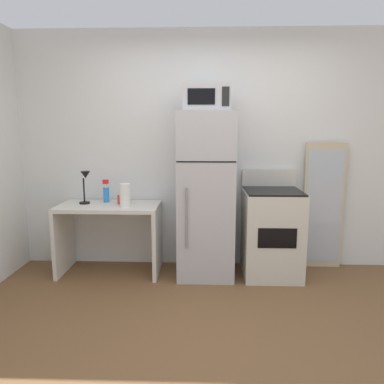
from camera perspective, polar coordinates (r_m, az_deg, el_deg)
The scene contains 11 objects.
ground_plane at distance 2.87m, azimuth 3.51°, elevation -22.69°, with size 12.00×12.00×0.00m, color brown.
wall_back_white at distance 4.13m, azimuth 3.11°, elevation 6.41°, with size 5.00×0.10×2.60m, color silver.
desk at distance 4.04m, azimuth -12.71°, elevation -5.18°, with size 1.07×0.56×0.75m.
desk_lamp at distance 4.05m, azimuth -16.32°, elevation 1.55°, with size 0.14×0.12×0.35m.
coffee_mug at distance 4.00m, azimuth -11.01°, elevation -1.14°, with size 0.08×0.08×0.10m, color #D83F33.
paper_towel_roll at distance 3.83m, azimuth -10.39°, elevation -0.50°, with size 0.11×0.11×0.24m, color white.
spray_bottle at distance 4.11m, azimuth -13.22°, elevation -0.20°, with size 0.06×0.06×0.25m.
refrigerator at distance 3.82m, azimuth 2.17°, elevation -0.54°, with size 0.58×0.62×1.72m.
microwave at distance 3.75m, azimuth 2.28°, elevation 14.44°, with size 0.46×0.35×0.26m.
oven_range at distance 3.97m, azimuth 12.29°, elevation -6.17°, with size 0.59×0.61×1.10m.
leaning_mirror at distance 4.31m, azimuth 19.78°, elevation -2.09°, with size 0.44×0.03×1.40m.
Camera 1 is at (-0.08, -2.42, 1.54)m, focal length 34.23 mm.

